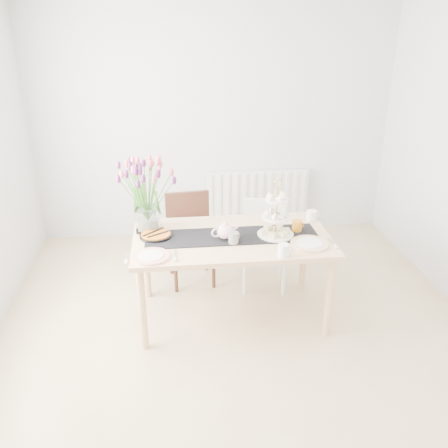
{
  "coord_description": "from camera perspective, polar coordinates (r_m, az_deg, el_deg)",
  "views": [
    {
      "loc": [
        -0.48,
        -3.0,
        2.38
      ],
      "look_at": [
        -0.1,
        0.41,
        0.89
      ],
      "focal_mm": 38.0,
      "sensor_mm": 36.0,
      "label": 1
    }
  ],
  "objects": [
    {
      "name": "tart_tin",
      "position": [
        3.88,
        -8.2,
        -1.36
      ],
      "size": [
        0.26,
        0.26,
        0.03
      ],
      "rotation": [
        0.0,
        0.0,
        0.31
      ],
      "color": "black",
      "rests_on": "dining_table"
    },
    {
      "name": "cream_jug",
      "position": [
        4.22,
        10.46,
        1.01
      ],
      "size": [
        0.11,
        0.11,
        0.09
      ],
      "primitive_type": "cylinder",
      "rotation": [
        0.0,
        0.0,
        0.22
      ],
      "color": "white",
      "rests_on": "dining_table"
    },
    {
      "name": "tulip_vase",
      "position": [
        3.9,
        -9.4,
        4.74
      ],
      "size": [
        0.72,
        0.72,
        0.62
      ],
      "rotation": [
        0.0,
        0.0,
        -0.2
      ],
      "color": "silver",
      "rests_on": "dining_table"
    },
    {
      "name": "plate_left",
      "position": [
        3.56,
        -8.8,
        -3.87
      ],
      "size": [
        0.29,
        0.29,
        0.01
      ],
      "primitive_type": "cylinder",
      "rotation": [
        0.0,
        0.0,
        -0.01
      ],
      "color": "white",
      "rests_on": "dining_table"
    },
    {
      "name": "chair_white",
      "position": [
        4.52,
        4.86,
        -1.54
      ],
      "size": [
        0.46,
        0.46,
        0.82
      ],
      "rotation": [
        0.0,
        0.0,
        -0.15
      ],
      "color": "white",
      "rests_on": "ground"
    },
    {
      "name": "mug_orange",
      "position": [
        3.97,
        8.77,
        -0.26
      ],
      "size": [
        0.11,
        0.11,
        0.1
      ],
      "primitive_type": "cylinder",
      "rotation": [
        0.0,
        0.0,
        0.43
      ],
      "color": "orange",
      "rests_on": "dining_table"
    },
    {
      "name": "cake_stand",
      "position": [
        3.83,
        6.27,
        0.25
      ],
      "size": [
        0.3,
        0.3,
        0.43
      ],
      "rotation": [
        0.0,
        0.0,
        -0.08
      ],
      "color": "gold",
      "rests_on": "dining_table"
    },
    {
      "name": "dining_table",
      "position": [
        3.89,
        0.95,
        -2.53
      ],
      "size": [
        1.6,
        0.9,
        0.75
      ],
      "color": "tan",
      "rests_on": "ground"
    },
    {
      "name": "plate_right",
      "position": [
        3.77,
        10.27,
        -2.34
      ],
      "size": [
        0.33,
        0.33,
        0.02
      ],
      "primitive_type": "cylinder",
      "rotation": [
        0.0,
        0.0,
        0.11
      ],
      "color": "white",
      "rests_on": "dining_table"
    },
    {
      "name": "chair_brown",
      "position": [
        4.58,
        -4.16,
        -0.82
      ],
      "size": [
        0.47,
        0.47,
        0.86
      ],
      "rotation": [
        0.0,
        0.0,
        0.11
      ],
      "color": "#341913",
      "rests_on": "ground"
    },
    {
      "name": "radiator",
      "position": [
        5.63,
        4.01,
        3.4
      ],
      "size": [
        1.2,
        0.08,
        0.6
      ],
      "primitive_type": "cube",
      "color": "white",
      "rests_on": "room_shell"
    },
    {
      "name": "room_shell",
      "position": [
        3.23,
        2.53,
        3.96
      ],
      "size": [
        4.5,
        4.5,
        4.5
      ],
      "color": "tan",
      "rests_on": "ground"
    },
    {
      "name": "teapot",
      "position": [
        3.77,
        0.17,
        -0.9
      ],
      "size": [
        0.25,
        0.22,
        0.15
      ],
      "primitive_type": null,
      "rotation": [
        0.0,
        0.0,
        0.21
      ],
      "color": "white",
      "rests_on": "dining_table"
    },
    {
      "name": "mug_grey",
      "position": [
        3.71,
        1.16,
        -1.72
      ],
      "size": [
        0.11,
        0.11,
        0.1
      ],
      "primitive_type": "cylinder",
      "rotation": [
        0.0,
        0.0,
        0.67
      ],
      "color": "slate",
      "rests_on": "dining_table"
    },
    {
      "name": "mug_white",
      "position": [
        3.55,
        7.15,
        -3.16
      ],
      "size": [
        0.09,
        0.09,
        0.1
      ],
      "primitive_type": "cylinder",
      "rotation": [
        0.0,
        0.0,
        0.12
      ],
      "color": "white",
      "rests_on": "dining_table"
    },
    {
      "name": "table_runner",
      "position": [
        3.85,
        0.95,
        -1.45
      ],
      "size": [
        1.4,
        0.35,
        0.01
      ],
      "primitive_type": "cube",
      "color": "black",
      "rests_on": "dining_table"
    }
  ]
}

